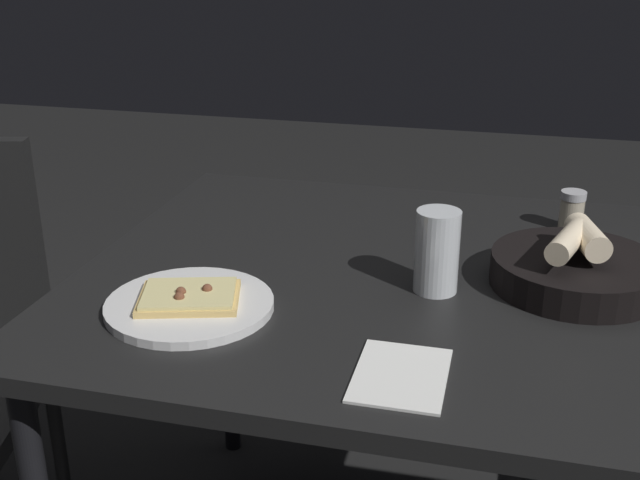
% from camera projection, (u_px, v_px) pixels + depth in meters
% --- Properties ---
extents(dining_table, '(0.92, 1.00, 0.73)m').
position_uv_depth(dining_table, '(379.00, 305.00, 1.37)').
color(dining_table, black).
rests_on(dining_table, ground).
extents(pizza_plate, '(0.26, 0.26, 0.04)m').
position_uv_depth(pizza_plate, '(190.00, 303.00, 1.21)').
color(pizza_plate, silver).
rests_on(pizza_plate, dining_table).
extents(bread_basket, '(0.27, 0.27, 0.11)m').
position_uv_depth(bread_basket, '(576.00, 269.00, 1.27)').
color(bread_basket, black).
rests_on(bread_basket, dining_table).
extents(beer_glass, '(0.07, 0.07, 0.14)m').
position_uv_depth(beer_glass, '(437.00, 255.00, 1.25)').
color(beer_glass, silver).
rests_on(beer_glass, dining_table).
extents(pepper_shaker, '(0.05, 0.05, 0.08)m').
position_uv_depth(pepper_shaker, '(572.00, 212.00, 1.52)').
color(pepper_shaker, '#BFB299').
rests_on(pepper_shaker, dining_table).
extents(napkin, '(0.16, 0.12, 0.00)m').
position_uv_depth(napkin, '(401.00, 375.00, 1.03)').
color(napkin, white).
rests_on(napkin, dining_table).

